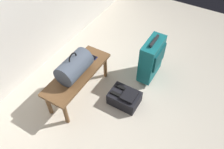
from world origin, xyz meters
TOP-DOWN VIEW (x-y plane):
  - ground_plane at (0.00, 0.00)m, footprint 6.60×6.60m
  - bench at (0.27, 0.73)m, footprint 1.00×0.36m
  - duffel_bag_slate at (0.24, 0.73)m, footprint 0.44×0.26m
  - cell_phone at (0.60, 0.73)m, footprint 0.07×0.14m
  - suitcase_upright_teal at (1.03, 0.06)m, footprint 0.44×0.21m
  - backpack_dark at (0.44, 0.14)m, footprint 0.28×0.38m

SIDE VIEW (x-z plane):
  - ground_plane at x=0.00m, z-range 0.00..0.00m
  - backpack_dark at x=0.44m, z-range -0.01..0.20m
  - bench at x=0.27m, z-range 0.14..0.54m
  - suitcase_upright_teal at x=1.03m, z-range 0.01..0.67m
  - cell_phone at x=0.60m, z-range 0.40..0.41m
  - duffel_bag_slate at x=0.24m, z-range 0.36..0.70m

